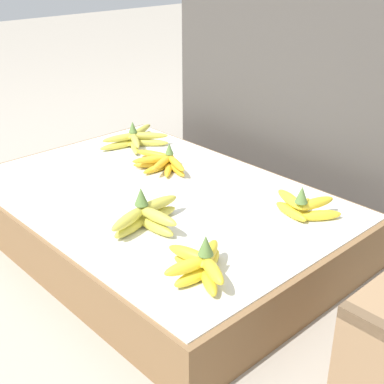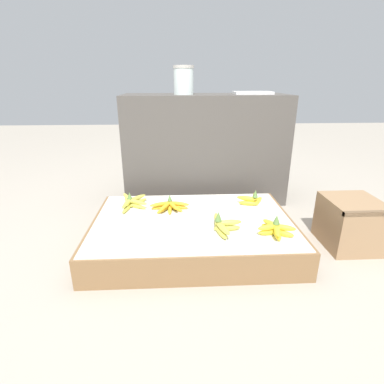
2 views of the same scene
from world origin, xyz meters
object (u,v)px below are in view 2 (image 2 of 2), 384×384
Objects in this scene: banana_bunch_middle_left at (132,202)px; foam_tray_white at (253,93)px; wooden_crate at (351,223)px; banana_bunch_front_right at (275,229)px; banana_bunch_middle_right at (252,199)px; banana_bunch_front_midright at (222,225)px; glass_jar at (184,80)px; banana_bunch_middle_midleft at (170,206)px.

banana_bunch_middle_left is 1.19m from foam_tray_white.
wooden_crate is at bearing -63.02° from foam_tray_white.
banana_bunch_front_right reaches higher than banana_bunch_middle_left.
foam_tray_white reaches higher than banana_bunch_middle_right.
banana_bunch_front_midright is 0.90× the size of foam_tray_white.
banana_bunch_middle_left is 0.96× the size of foam_tray_white.
wooden_crate is 1.21× the size of banana_bunch_middle_left.
foam_tray_white is at bearing 5.89° from glass_jar.
wooden_crate is 0.51m from banana_bunch_front_right.
banana_bunch_middle_right is (-0.51, 0.25, 0.05)m from wooden_crate.
foam_tray_white is (0.34, 0.91, 0.61)m from banana_bunch_front_midright.
banana_bunch_middle_right is 0.83m from foam_tray_white.
banana_bunch_front_midright reaches higher than banana_bunch_middle_left.
glass_jar is (-0.41, 0.50, 0.70)m from banana_bunch_middle_right.
foam_tray_white reaches higher than wooden_crate.
banana_bunch_front_right is 0.64m from banana_bunch_middle_midleft.
banana_bunch_front_midright is 0.27m from banana_bunch_front_right.
wooden_crate is at bearing -39.50° from glass_jar.
wooden_crate is 1.67× the size of banana_bunch_middle_right.
banana_bunch_front_midright is 0.40m from banana_bunch_middle_midleft.
foam_tray_white is at bearing 69.60° from banana_bunch_front_midright.
banana_bunch_middle_right is at bearing 7.20° from banana_bunch_middle_midleft.
glass_jar reaches higher than banana_bunch_front_midright.
banana_bunch_middle_right reaches higher than banana_bunch_middle_midleft.
wooden_crate reaches higher than banana_bunch_middle_midleft.
banana_bunch_middle_right is at bearing -99.73° from foam_tray_white.
banana_bunch_front_midright is 1.25× the size of banana_bunch_front_right.
banana_bunch_front_midright is at bearing -124.50° from banana_bunch_middle_right.
banana_bunch_front_right is 0.72× the size of foam_tray_white.
banana_bunch_middle_right is at bearing 55.50° from banana_bunch_front_midright.
glass_jar is at bearing 79.35° from banana_bunch_middle_midleft.
banana_bunch_middle_left is 1.07× the size of banana_bunch_middle_midleft.
glass_jar is at bearing 140.50° from wooden_crate.
wooden_crate is 1.61× the size of banana_bunch_front_right.
wooden_crate is 1.29× the size of banana_bunch_front_midright.
banana_bunch_middle_midleft is at bearing -172.80° from banana_bunch_middle_right.
banana_bunch_middle_left is at bearing -124.49° from glass_jar.
wooden_crate reaches higher than banana_bunch_front_midright.
glass_jar is 0.52m from foam_tray_white.
banana_bunch_middle_midleft is at bearing -134.64° from foam_tray_white.
glass_jar is at bearing -174.11° from foam_tray_white.
banana_bunch_front_midright reaches higher than banana_bunch_front_right.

